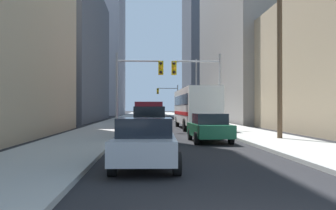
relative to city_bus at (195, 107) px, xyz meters
name	(u,v)px	position (x,y,z in m)	size (l,w,h in m)	color
sidewalk_left	(123,119)	(-7.69, 23.68, -1.85)	(3.83, 160.00, 0.15)	#9E9E99
sidewalk_right	(193,119)	(2.85, 23.68, -1.85)	(3.83, 160.00, 0.15)	#9E9E99
city_bus	(195,107)	(0.00, 0.00, 0.00)	(2.68, 11.53, 3.40)	silver
pickup_truck_black	(149,123)	(-3.95, -10.21, -1.00)	(2.20, 5.42, 1.90)	black
cargo_van_maroon	(149,115)	(-3.97, -2.40, -0.64)	(2.16, 5.22, 2.26)	maroon
sedan_silver	(145,143)	(-4.14, -20.12, -1.16)	(1.95, 4.26, 1.52)	#B7BABF
sedan_green	(209,128)	(-0.79, -11.95, -1.16)	(1.95, 4.26, 1.52)	#195938
sedan_grey	(148,119)	(-4.03, 4.56, -1.16)	(1.95, 4.25, 1.52)	slate
traffic_signal_near_left	(137,79)	(-4.84, -3.15, 2.11)	(3.63, 0.44, 6.00)	gray
traffic_signal_near_right	(199,79)	(-0.10, -3.15, 2.12)	(3.84, 0.44, 6.00)	gray
traffic_signal_far_right	(169,96)	(-0.14, 36.18, 2.12)	(3.94, 0.44, 6.00)	gray
utility_pole_right	(280,51)	(3.23, -11.35, 3.01)	(2.20, 0.28, 9.35)	brown
street_lamp_right	(193,84)	(1.23, 11.26, 2.63)	(2.56, 0.32, 7.50)	gray
building_left_mid_office	(25,53)	(-21.13, 21.07, 7.48)	(20.52, 27.42, 18.83)	#4C515B
building_left_far_tower	(87,14)	(-19.45, 63.75, 23.97)	(18.15, 24.01, 51.80)	#93939E
building_right_mid_block	(277,36)	(13.64, 18.09, 9.77)	(17.02, 29.13, 23.39)	gray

